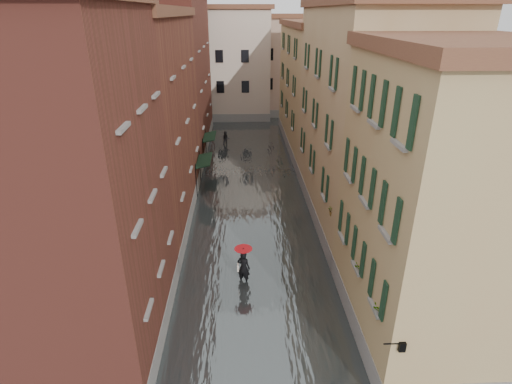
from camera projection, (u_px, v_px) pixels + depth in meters
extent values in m
plane|color=#5F5F62|center=(257.00, 300.00, 19.26)|extent=(120.00, 120.00, 0.00)
cube|color=#404647|center=(250.00, 189.00, 31.05)|extent=(10.00, 60.00, 0.20)
cube|color=brown|center=(68.00, 199.00, 14.50)|extent=(6.00, 8.00, 13.00)
cube|color=brown|center=(138.00, 127.00, 24.62)|extent=(6.00, 14.00, 12.50)
cube|color=brown|center=(173.00, 78.00, 37.96)|extent=(6.00, 16.00, 14.00)
cube|color=tan|center=(442.00, 211.00, 15.32)|extent=(6.00, 8.00, 11.50)
cube|color=tan|center=(363.00, 120.00, 25.03)|extent=(6.00, 14.00, 13.00)
cube|color=tan|center=(318.00, 90.00, 38.99)|extent=(6.00, 16.00, 11.50)
cube|color=#C0AE99|center=(221.00, 65.00, 51.06)|extent=(12.00, 9.00, 13.00)
cube|color=tan|center=(289.00, 67.00, 53.41)|extent=(10.00, 9.00, 12.00)
cube|color=black|center=(204.00, 160.00, 29.96)|extent=(1.09, 3.01, 0.31)
cylinder|color=black|center=(196.00, 182.00, 29.05)|extent=(0.06, 0.06, 2.80)
cylinder|color=black|center=(200.00, 167.00, 31.78)|extent=(0.06, 0.06, 2.80)
cube|color=black|center=(210.00, 137.00, 35.63)|extent=(1.09, 2.94, 0.31)
cylinder|color=black|center=(203.00, 154.00, 34.75)|extent=(0.06, 0.06, 2.80)
cylinder|color=black|center=(206.00, 144.00, 37.42)|extent=(0.06, 0.06, 2.80)
cylinder|color=black|center=(393.00, 344.00, 12.67)|extent=(0.60, 0.05, 0.05)
cube|color=black|center=(402.00, 346.00, 12.72)|extent=(0.22, 0.22, 0.35)
cube|color=beige|center=(402.00, 346.00, 12.72)|extent=(0.14, 0.14, 0.24)
cube|color=brown|center=(380.00, 311.00, 13.97)|extent=(0.22, 0.85, 0.18)
imported|color=#265926|center=(382.00, 302.00, 13.80)|extent=(0.59, 0.51, 0.66)
cube|color=brown|center=(361.00, 270.00, 16.23)|extent=(0.22, 0.85, 0.18)
imported|color=#265926|center=(362.00, 261.00, 16.05)|extent=(0.59, 0.51, 0.66)
cube|color=brown|center=(333.00, 212.00, 20.93)|extent=(0.22, 0.85, 0.18)
imported|color=#265926|center=(334.00, 204.00, 20.76)|extent=(0.59, 0.51, 0.66)
imported|color=black|center=(244.00, 268.00, 20.13)|extent=(0.80, 0.68, 1.87)
cube|color=beige|center=(238.00, 267.00, 20.16)|extent=(0.08, 0.30, 0.38)
cylinder|color=black|center=(244.00, 261.00, 19.96)|extent=(0.02, 0.02, 1.00)
cone|color=#B00B12|center=(243.00, 251.00, 19.72)|extent=(0.92, 0.92, 0.28)
imported|color=black|center=(226.00, 139.00, 41.06)|extent=(0.80, 0.65, 1.54)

